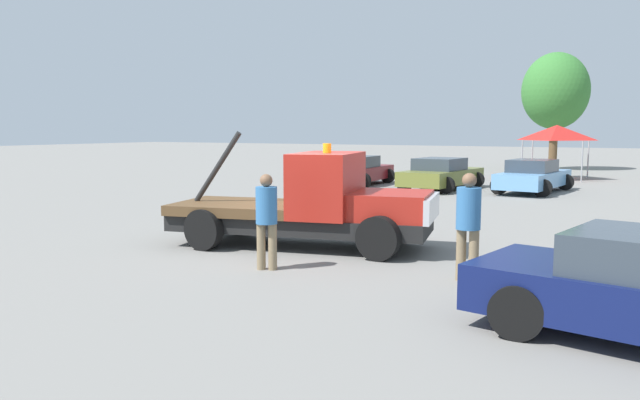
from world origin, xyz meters
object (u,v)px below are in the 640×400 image
(tow_truck, at_px, (315,206))
(person_at_hood, at_px, (267,215))
(parked_car_maroon, at_px, (358,171))
(canopy_tent_red, at_px, (557,133))
(person_near_truck, at_px, (468,219))
(tree_left, at_px, (555,91))
(parked_car_skyblue, at_px, (533,176))
(parked_car_olive, at_px, (441,174))

(tow_truck, distance_m, person_at_hood, 2.35)
(parked_car_maroon, height_order, canopy_tent_red, canopy_tent_red)
(person_near_truck, bearing_deg, tree_left, 12.60)
(tow_truck, xyz_separation_m, parked_car_skyblue, (2.03, 14.48, -0.25))
(parked_car_maroon, bearing_deg, parked_car_skyblue, -89.73)
(person_near_truck, relative_size, parked_car_skyblue, 0.37)
(tow_truck, relative_size, tree_left, 0.83)
(tow_truck, relative_size, person_at_hood, 3.42)
(tow_truck, height_order, parked_car_olive, tow_truck)
(person_at_hood, xyz_separation_m, canopy_tent_red, (1.52, 24.36, 1.35))
(tow_truck, distance_m, canopy_tent_red, 22.15)
(person_near_truck, relative_size, tree_left, 0.25)
(person_at_hood, distance_m, parked_car_skyblue, 16.91)
(person_at_hood, distance_m, parked_car_maroon, 17.44)
(tow_truck, xyz_separation_m, parked_car_olive, (-1.62, 13.92, -0.25))
(tow_truck, distance_m, person_near_truck, 4.01)
(person_near_truck, xyz_separation_m, parked_car_olive, (-5.36, 15.36, -0.41))
(tree_left, bearing_deg, person_at_hood, -90.49)
(person_at_hood, height_order, parked_car_olive, person_at_hood)
(parked_car_skyblue, relative_size, tree_left, 0.69)
(person_at_hood, xyz_separation_m, parked_car_maroon, (-5.90, 16.41, -0.37))
(parked_car_maroon, bearing_deg, tree_left, -24.42)
(canopy_tent_red, bearing_deg, parked_car_maroon, -133.03)
(tow_truck, height_order, person_at_hood, tow_truck)
(parked_car_maroon, height_order, parked_car_skyblue, same)
(parked_car_maroon, xyz_separation_m, parked_car_skyblue, (7.64, 0.40, 0.00))
(canopy_tent_red, bearing_deg, parked_car_olive, -112.94)
(tow_truck, xyz_separation_m, person_at_hood, (0.29, -2.33, 0.12))
(tow_truck, distance_m, parked_car_olive, 14.02)
(parked_car_skyblue, bearing_deg, tree_left, 12.24)
(parked_car_skyblue, bearing_deg, tow_truck, 178.72)
(parked_car_olive, height_order, parked_car_skyblue, same)
(person_near_truck, xyz_separation_m, parked_car_maroon, (-9.35, 15.52, -0.41))
(parked_car_olive, distance_m, parked_car_skyblue, 3.70)
(person_near_truck, distance_m, tree_left, 31.47)
(parked_car_maroon, distance_m, parked_car_olive, 3.99)
(person_near_truck, height_order, canopy_tent_red, canopy_tent_red)
(person_near_truck, bearing_deg, parked_car_maroon, 37.85)
(parked_car_olive, distance_m, canopy_tent_red, 8.97)
(parked_car_skyblue, distance_m, tree_left, 15.80)
(canopy_tent_red, bearing_deg, tree_left, 99.28)
(parked_car_skyblue, bearing_deg, parked_car_olive, 105.42)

